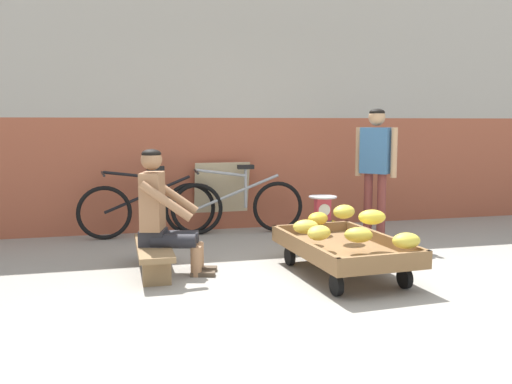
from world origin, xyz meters
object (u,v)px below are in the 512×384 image
Objects in this scene: bicycle_near_left at (148,208)px; bicycle_far_left at (238,205)px; weighing_scale at (323,209)px; banana_cart at (343,250)px; vendor_seated at (162,212)px; low_bench at (154,252)px; plastic_crate at (322,237)px; sign_board at (221,196)px; customer_adult at (376,160)px; shopping_bag at (335,248)px.

bicycle_near_left is 1.00× the size of bicycle_far_left.
bicycle_far_left is at bearing 120.83° from weighing_scale.
vendor_seated is at bearing 162.75° from banana_cart.
low_bench is at bearing 162.86° from banana_cart.
plastic_crate is 0.41× the size of sign_board.
banana_cart is 4.15× the size of plastic_crate.
vendor_seated is 1.71m from bicycle_near_left.
bicycle_far_left is at bearing 55.05° from low_bench.
sign_board reaches higher than weighing_scale.
low_bench is 2.00m from bicycle_far_left.
customer_adult is 1.32m from shopping_bag.
banana_cart is 0.98× the size of customer_adult.
bicycle_near_left is at bearing 177.85° from bicycle_far_left.
bicycle_far_left is 1.08× the size of customer_adult.
banana_cart is 1.31× the size of vendor_seated.
vendor_seated is 4.75× the size of shopping_bag.
vendor_seated is at bearing -88.72° from bicycle_near_left.
bicycle_far_left reaches higher than low_bench.
vendor_seated is 1.78m from shopping_bag.
bicycle_far_left is 1.72m from shopping_bag.
customer_adult reaches higher than weighing_scale.
shopping_bag is (0.81, -1.85, -0.32)m from sign_board.
bicycle_near_left is at bearing -165.83° from sign_board.
weighing_scale is 0.20× the size of customer_adult.
banana_cart is at bearing -17.25° from vendor_seated.
banana_cart is at bearing -126.18° from customer_adult.
sign_board is (-0.83, 1.43, -0.02)m from weighing_scale.
plastic_crate is 0.22× the size of bicycle_far_left.
weighing_scale is at bearing 14.95° from low_bench.
customer_adult is (2.56, 0.75, 0.75)m from low_bench.
bicycle_near_left is 1.08× the size of customer_adult.
bicycle_far_left is at bearing -61.97° from sign_board.
banana_cart is at bearing -100.33° from plastic_crate.
customer_adult is at bearing -32.05° from bicycle_far_left.
bicycle_far_left is 0.33m from sign_board.
plastic_crate is at bearing -160.73° from customer_adult.
bicycle_far_left is (-0.69, 1.15, -0.10)m from weighing_scale.
shopping_bag is at bearing 2.88° from vendor_seated.
customer_adult is (1.57, -1.17, 0.52)m from sign_board.
banana_cart is 2.71m from bicycle_near_left.
banana_cart is 0.90× the size of bicycle_near_left.
sign_board is at bearing 64.88° from vendor_seated.
vendor_seated reaches higher than sign_board.
weighing_scale is 0.18× the size of bicycle_far_left.
sign_board is at bearing 62.58° from low_bench.
banana_cart is 0.61m from shopping_bag.
shopping_bag is at bearing -67.21° from bicycle_far_left.
sign_board is at bearing 14.17° from bicycle_near_left.
banana_cart reaches higher than low_bench.
weighing_scale is at bearing -90.00° from plastic_crate.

